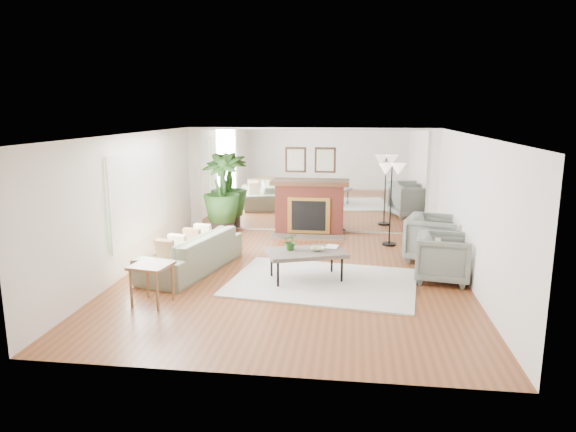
# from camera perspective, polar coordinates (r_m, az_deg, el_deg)

# --- Properties ---
(ground) EXTENTS (7.00, 7.00, 0.00)m
(ground) POSITION_cam_1_polar(r_m,az_deg,el_deg) (9.20, 0.60, -6.73)
(ground) COLOR brown
(ground) RESTS_ON ground
(wall_left) EXTENTS (0.02, 7.00, 2.50)m
(wall_left) POSITION_cam_1_polar(r_m,az_deg,el_deg) (9.69, -17.23, 1.31)
(wall_left) COLOR white
(wall_left) RESTS_ON ground
(wall_right) EXTENTS (0.02, 7.00, 2.50)m
(wall_right) POSITION_cam_1_polar(r_m,az_deg,el_deg) (9.05, 19.78, 0.43)
(wall_right) COLOR white
(wall_right) RESTS_ON ground
(wall_back) EXTENTS (6.00, 0.02, 2.50)m
(wall_back) POSITION_cam_1_polar(r_m,az_deg,el_deg) (12.32, 2.51, 3.95)
(wall_back) COLOR white
(wall_back) RESTS_ON ground
(mirror_panel) EXTENTS (5.40, 0.04, 2.40)m
(mirror_panel) POSITION_cam_1_polar(r_m,az_deg,el_deg) (12.30, 2.50, 3.94)
(mirror_panel) COLOR silver
(mirror_panel) RESTS_ON wall_back
(window_panel) EXTENTS (0.04, 2.40, 1.50)m
(window_panel) POSITION_cam_1_polar(r_m,az_deg,el_deg) (10.03, -16.17, 2.29)
(window_panel) COLOR #B2E09E
(window_panel) RESTS_ON wall_left
(fireplace) EXTENTS (1.85, 0.83, 2.05)m
(fireplace) POSITION_cam_1_polar(r_m,az_deg,el_deg) (12.18, 2.39, 1.05)
(fireplace) COLOR maroon
(fireplace) RESTS_ON ground
(area_rug) EXTENTS (3.37, 2.61, 0.03)m
(area_rug) POSITION_cam_1_polar(r_m,az_deg,el_deg) (8.89, 3.88, -7.33)
(area_rug) COLOR silver
(area_rug) RESTS_ON ground
(coffee_table) EXTENTS (1.52, 1.19, 0.53)m
(coffee_table) POSITION_cam_1_polar(r_m,az_deg,el_deg) (8.85, 2.03, -4.18)
(coffee_table) COLOR #63564E
(coffee_table) RESTS_ON ground
(sofa) EXTENTS (1.44, 2.52, 0.69)m
(sofa) POSITION_cam_1_polar(r_m,az_deg,el_deg) (9.62, -10.66, -3.96)
(sofa) COLOR slate
(sofa) RESTS_ON ground
(armchair_back) EXTENTS (1.24, 1.22, 0.90)m
(armchair_back) POSITION_cam_1_polar(r_m,az_deg,el_deg) (10.42, 15.85, -2.40)
(armchair_back) COLOR gray
(armchair_back) RESTS_ON ground
(armchair_front) EXTENTS (1.05, 1.03, 0.82)m
(armchair_front) POSITION_cam_1_polar(r_m,az_deg,el_deg) (9.26, 16.92, -4.46)
(armchair_front) COLOR gray
(armchair_front) RESTS_ON ground
(side_table) EXTENTS (0.64, 0.64, 0.63)m
(side_table) POSITION_cam_1_polar(r_m,az_deg,el_deg) (8.06, -14.94, -5.89)
(side_table) COLOR brown
(side_table) RESTS_ON ground
(potted_ficus) EXTENTS (0.99, 0.99, 1.91)m
(potted_ficus) POSITION_cam_1_polar(r_m,az_deg,el_deg) (12.32, -7.37, 2.78)
(potted_ficus) COLOR #2A231F
(potted_ficus) RESTS_ON ground
(floor_lamp) EXTENTS (0.58, 0.32, 1.80)m
(floor_lamp) POSITION_cam_1_polar(r_m,az_deg,el_deg) (11.21, 11.45, 4.41)
(floor_lamp) COLOR black
(floor_lamp) RESTS_ON ground
(tabletop_plant) EXTENTS (0.28, 0.24, 0.31)m
(tabletop_plant) POSITION_cam_1_polar(r_m,az_deg,el_deg) (8.86, 0.32, -2.83)
(tabletop_plant) COLOR #2F5921
(tabletop_plant) RESTS_ON coffee_table
(fruit_bowl) EXTENTS (0.24, 0.24, 0.06)m
(fruit_bowl) POSITION_cam_1_polar(r_m,az_deg,el_deg) (8.86, 3.25, -3.68)
(fruit_bowl) COLOR brown
(fruit_bowl) RESTS_ON coffee_table
(book) EXTENTS (0.25, 0.32, 0.02)m
(book) POSITION_cam_1_polar(r_m,az_deg,el_deg) (9.10, 4.26, -3.40)
(book) COLOR brown
(book) RESTS_ON coffee_table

